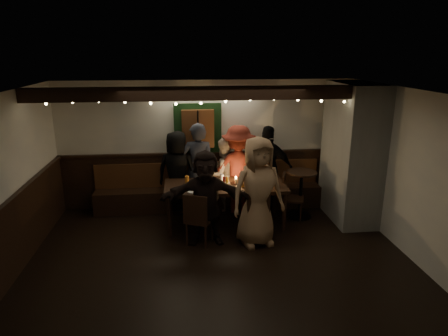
{
  "coord_description": "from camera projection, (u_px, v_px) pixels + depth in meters",
  "views": [
    {
      "loc": [
        -0.52,
        -5.48,
        3.16
      ],
      "look_at": [
        0.24,
        1.6,
        1.05
      ],
      "focal_mm": 32.0,
      "sensor_mm": 36.0,
      "label": 1
    }
  ],
  "objects": [
    {
      "name": "person_c",
      "position": [
        223.0,
        174.0,
        8.06
      ],
      "size": [
        0.88,
        0.79,
        1.49
      ],
      "primitive_type": "imported",
      "rotation": [
        0.0,
        0.0,
        3.51
      ],
      "color": "#BBA897",
      "rests_on": "ground"
    },
    {
      "name": "dining_table",
      "position": [
        225.0,
        188.0,
        7.32
      ],
      "size": [
        2.21,
        0.95,
        0.96
      ],
      "color": "black",
      "rests_on": "ground"
    },
    {
      "name": "chair_near_right",
      "position": [
        256.0,
        214.0,
        6.72
      ],
      "size": [
        0.48,
        0.48,
        0.89
      ],
      "color": "black",
      "rests_on": "ground"
    },
    {
      "name": "person_d",
      "position": [
        238.0,
        169.0,
        7.92
      ],
      "size": [
        1.21,
        0.79,
        1.77
      ],
      "primitive_type": "imported",
      "rotation": [
        0.0,
        0.0,
        3.02
      ],
      "color": "maroon",
      "rests_on": "ground"
    },
    {
      "name": "person_b",
      "position": [
        198.0,
        168.0,
        7.9
      ],
      "size": [
        0.69,
        0.48,
        1.82
      ],
      "primitive_type": "imported",
      "rotation": [
        0.0,
        0.0,
        3.07
      ],
      "color": "#252832",
      "rests_on": "ground"
    },
    {
      "name": "person_g",
      "position": [
        258.0,
        192.0,
        6.55
      ],
      "size": [
        1.01,
        0.77,
        1.85
      ],
      "primitive_type": "imported",
      "rotation": [
        0.0,
        0.0,
        0.23
      ],
      "color": "#A37A56",
      "rests_on": "ground"
    },
    {
      "name": "chair_near_left",
      "position": [
        198.0,
        216.0,
        6.59
      ],
      "size": [
        0.55,
        0.55,
        0.92
      ],
      "color": "black",
      "rests_on": "ground"
    },
    {
      "name": "high_top",
      "position": [
        301.0,
        188.0,
        7.73
      ],
      "size": [
        0.58,
        0.58,
        0.92
      ],
      "color": "black",
      "rests_on": "ground"
    },
    {
      "name": "chair_end",
      "position": [
        288.0,
        194.0,
        7.64
      ],
      "size": [
        0.52,
        0.52,
        0.9
      ],
      "color": "black",
      "rests_on": "ground"
    },
    {
      "name": "person_a",
      "position": [
        177.0,
        172.0,
        7.92
      ],
      "size": [
        0.92,
        0.73,
        1.66
      ],
      "primitive_type": "imported",
      "rotation": [
        0.0,
        0.0,
        2.86
      ],
      "color": "black",
      "rests_on": "ground"
    },
    {
      "name": "room",
      "position": [
        270.0,
        168.0,
        7.33
      ],
      "size": [
        6.02,
        5.01,
        2.62
      ],
      "color": "black",
      "rests_on": "ground"
    },
    {
      "name": "person_f",
      "position": [
        206.0,
        198.0,
        6.62
      ],
      "size": [
        1.52,
        0.56,
        1.61
      ],
      "primitive_type": "imported",
      "rotation": [
        0.0,
        0.0,
        -0.06
      ],
      "color": "black",
      "rests_on": "ground"
    },
    {
      "name": "person_e",
      "position": [
        268.0,
        168.0,
        8.05
      ],
      "size": [
        1.1,
        0.78,
        1.73
      ],
      "primitive_type": "imported",
      "rotation": [
        0.0,
        0.0,
        2.74
      ],
      "color": "black",
      "rests_on": "ground"
    }
  ]
}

